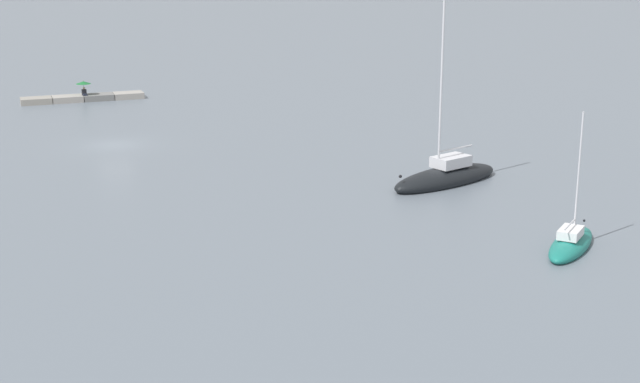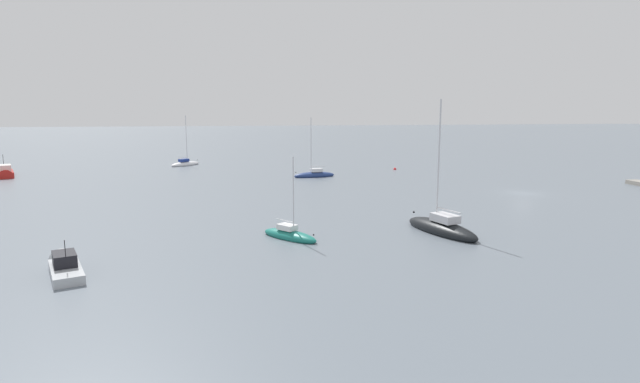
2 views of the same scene
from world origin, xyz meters
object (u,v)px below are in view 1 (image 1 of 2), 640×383
Objects in this scene: person_seated_dark_left at (84,92)px; sailboat_black_near at (446,177)px; sailboat_teal_far at (571,244)px; umbrella_open_green at (83,83)px.

sailboat_black_near reaches higher than person_seated_dark_left.
person_seated_dark_left is 0.06× the size of sailboat_black_near.
person_seated_dark_left is at bearing 158.42° from sailboat_teal_far.
person_seated_dark_left is at bearing 7.01° from sailboat_black_near.
sailboat_black_near is (-16.81, 36.41, -1.25)m from umbrella_open_green.
sailboat_teal_far is at bearing 103.05° from person_seated_dark_left.
sailboat_black_near is at bearing 138.96° from sailboat_teal_far.
umbrella_open_green is at bearing -92.56° from person_seated_dark_left.
umbrella_open_green is 40.12m from sailboat_black_near.
person_seated_dark_left is 0.55× the size of umbrella_open_green.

